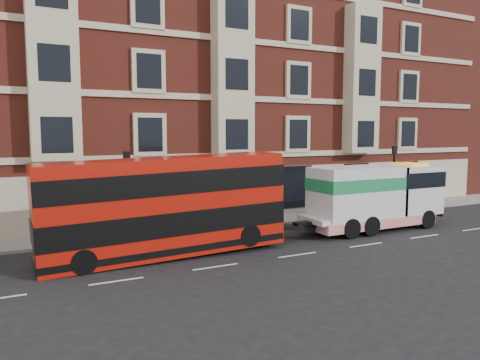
% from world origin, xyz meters
% --- Properties ---
extents(ground, '(120.00, 120.00, 0.00)m').
position_xyz_m(ground, '(0.00, 0.00, 0.00)').
color(ground, black).
rests_on(ground, ground).
extents(sidewalk, '(90.00, 3.00, 0.15)m').
position_xyz_m(sidewalk, '(0.00, 7.50, 0.07)').
color(sidewalk, slate).
rests_on(sidewalk, ground).
extents(victorian_terrace, '(45.00, 12.00, 20.40)m').
position_xyz_m(victorian_terrace, '(0.50, 15.00, 10.07)').
color(victorian_terrace, maroon).
rests_on(victorian_terrace, ground).
extents(lamp_post_west, '(0.35, 0.15, 4.35)m').
position_xyz_m(lamp_post_west, '(-6.00, 6.20, 2.68)').
color(lamp_post_west, black).
rests_on(lamp_post_west, sidewalk).
extents(lamp_post_east, '(0.35, 0.15, 4.35)m').
position_xyz_m(lamp_post_east, '(12.00, 6.20, 2.68)').
color(lamp_post_east, black).
rests_on(lamp_post_east, sidewalk).
extents(double_decker_bus, '(10.73, 2.46, 4.34)m').
position_xyz_m(double_decker_bus, '(-5.29, 2.50, 2.30)').
color(double_decker_bus, '#A81309').
rests_on(double_decker_bus, ground).
extents(tow_truck, '(8.59, 2.54, 3.58)m').
position_xyz_m(tow_truck, '(6.77, 2.50, 1.90)').
color(tow_truck, silver).
rests_on(tow_truck, ground).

